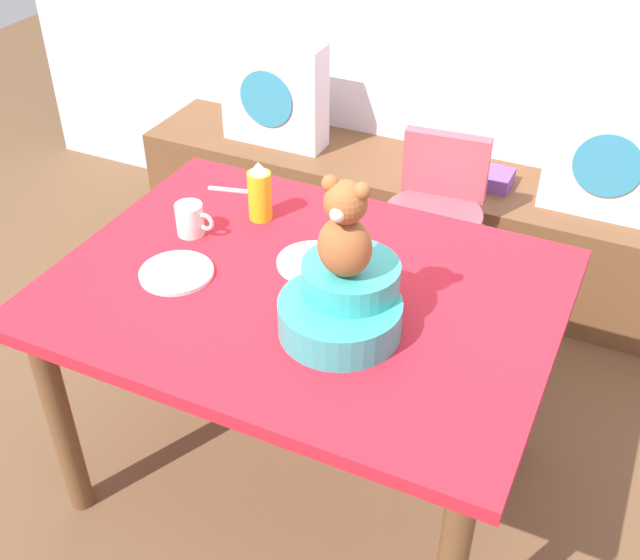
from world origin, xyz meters
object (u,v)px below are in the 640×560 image
at_px(infant_seat_teal, 343,303).
at_px(dinner_plate_far, 176,273).
at_px(pillow_floral_right, 611,158).
at_px(ketchup_bottle, 260,192).
at_px(highchair, 434,219).
at_px(dinner_plate_near, 313,262).
at_px(coffee_mug, 191,219).
at_px(teddy_bear, 345,231).
at_px(book_stack, 486,177).
at_px(dining_table, 304,314).
at_px(pillow_floral_left, 274,93).

distance_m(infant_seat_teal, dinner_plate_far, 0.50).
bearing_deg(pillow_floral_right, ketchup_bottle, -132.08).
height_order(pillow_floral_right, highchair, pillow_floral_right).
height_order(ketchup_bottle, dinner_plate_near, ketchup_bottle).
height_order(ketchup_bottle, coffee_mug, ketchup_bottle).
height_order(highchair, dinner_plate_far, highchair).
xyz_separation_m(highchair, infant_seat_teal, (0.06, -0.92, 0.29)).
distance_m(teddy_bear, dinner_plate_near, 0.39).
relative_size(dinner_plate_near, dinner_plate_far, 1.00).
xyz_separation_m(teddy_bear, coffee_mug, (-0.57, 0.20, -0.23)).
height_order(book_stack, dining_table, dining_table).
bearing_deg(ketchup_bottle, dinner_plate_far, -100.33).
xyz_separation_m(pillow_floral_left, highchair, (0.85, -0.42, -0.16)).
bearing_deg(coffee_mug, ketchup_bottle, 49.49).
relative_size(dining_table, dinner_plate_near, 6.58).
distance_m(pillow_floral_right, dinner_plate_far, 1.63).
height_order(dining_table, coffee_mug, coffee_mug).
height_order(pillow_floral_right, book_stack, pillow_floral_right).
relative_size(pillow_floral_left, dining_table, 0.33).
relative_size(highchair, infant_seat_teal, 2.39).
bearing_deg(infant_seat_teal, ketchup_bottle, 139.96).
bearing_deg(dinner_plate_near, dining_table, -78.75).
bearing_deg(book_stack, dinner_plate_far, -110.63).
distance_m(teddy_bear, ketchup_bottle, 0.59).
relative_size(teddy_bear, coffee_mug, 2.08).
xyz_separation_m(ketchup_bottle, dinner_plate_far, (-0.06, -0.35, -0.08)).
xyz_separation_m(book_stack, infant_seat_teal, (-0.01, -1.35, 0.32)).
bearing_deg(dinner_plate_near, pillow_floral_right, 60.64).
distance_m(book_stack, dining_table, 1.26).
relative_size(book_stack, dinner_plate_far, 1.00).
relative_size(book_stack, highchair, 0.25).
height_order(pillow_floral_right, dinner_plate_near, pillow_floral_right).
xyz_separation_m(pillow_floral_left, ketchup_bottle, (0.48, -0.97, 0.15)).
bearing_deg(highchair, book_stack, 80.96).
xyz_separation_m(dining_table, teddy_bear, (0.16, -0.11, 0.38)).
distance_m(book_stack, dinner_plate_near, 1.19).
bearing_deg(dinner_plate_far, pillow_floral_left, 107.27).
height_order(dinner_plate_near, dinner_plate_far, same).
bearing_deg(dining_table, infant_seat_teal, -34.48).
bearing_deg(coffee_mug, pillow_floral_right, 48.14).
relative_size(highchair, teddy_bear, 3.16).
bearing_deg(book_stack, pillow_floral_right, -2.75).
relative_size(infant_seat_teal, teddy_bear, 1.32).
bearing_deg(pillow_floral_left, infant_seat_teal, -55.85).
bearing_deg(dinner_plate_far, pillow_floral_right, 54.57).
height_order(book_stack, highchair, highchair).
height_order(book_stack, infant_seat_teal, infant_seat_teal).
distance_m(highchair, ketchup_bottle, 0.74).
xyz_separation_m(teddy_bear, ketchup_bottle, (-0.43, 0.36, -0.19)).
bearing_deg(dinner_plate_near, infant_seat_teal, -48.85).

